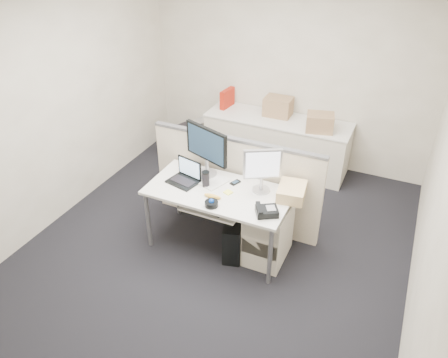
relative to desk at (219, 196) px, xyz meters
The scene contains 28 objects.
floor 0.67m from the desk, ahead, with size 4.00×4.50×0.01m, color black.
wall_back 2.35m from the desk, 90.00° to the left, with size 4.00×0.02×2.70m, color beige.
wall_front 2.35m from the desk, 90.00° to the right, with size 4.00×0.02×2.70m, color beige.
wall_left 2.11m from the desk, behind, with size 0.02×4.50×2.70m, color beige.
wall_right 2.11m from the desk, ahead, with size 0.02×4.50×2.70m, color beige.
desk is the anchor object (origin of this frame).
keyboard_tray 0.19m from the desk, 90.00° to the right, with size 0.62×0.32×0.02m, color silver.
drawer_pedestal 0.65m from the desk, ahead, with size 0.40×0.55×0.65m, color beige.
cubicle_partition 0.46m from the desk, 90.00° to the left, with size 2.00×0.06×1.10m, color beige.
back_counter 1.95m from the desk, 90.00° to the left, with size 2.00×0.60×0.72m, color beige.
monitor_main 0.49m from the desk, 137.60° to the left, with size 0.57×0.22×0.57m, color black.
monitor_small 0.53m from the desk, 24.23° to the left, with size 0.39×0.19×0.48m, color #B7B7BC.
laptop 0.46m from the desk, behind, with size 0.32×0.24×0.24m, color black.
trackball 0.30m from the desk, 79.88° to the right, with size 0.13×0.13×0.05m, color black.
desk_phone 0.63m from the desk, 16.92° to the right, with size 0.21×0.17×0.07m, color black.
paper_stack 0.18m from the desk, 135.00° to the left, with size 0.23×0.29×0.01m, color silver.
sticky_pad 0.13m from the desk, ahead, with size 0.08×0.08×0.01m, color #FFFE50.
travel_mug 0.22m from the desk, behind, with size 0.08×0.08×0.16m, color black.
banana 0.17m from the desk, 90.00° to the right, with size 0.19×0.05×0.04m, color yellow.
cellphone 0.24m from the desk, 63.43° to the left, with size 0.06×0.11×0.02m, color black.
manila_folders 0.76m from the desk, 15.52° to the left, with size 0.27×0.34×0.13m, color tan.
keyboard 0.23m from the desk, 102.80° to the right, with size 0.40×0.14×0.02m, color black.
pc_tower_desk 0.49m from the desk, 14.04° to the right, with size 0.19×0.46×0.43m, color black.
pc_tower_spare_dark 2.23m from the desk, 131.66° to the left, with size 0.19×0.48×0.44m, color black.
pc_tower_spare_silver 2.46m from the desk, 122.76° to the left, with size 0.18×0.44×0.41m, color #B7B7BC.
cardboard_box_left 2.06m from the desk, 91.40° to the left, with size 0.37×0.28×0.28m, color #8C654A.
cardboard_box_right 1.92m from the desk, 71.66° to the left, with size 0.35×0.27×0.25m, color #8C654A.
red_binder 2.20m from the desk, 111.89° to the left, with size 0.07×0.31×0.29m, color #A71B0B.
Camera 1 is at (1.61, -3.41, 3.26)m, focal length 35.00 mm.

